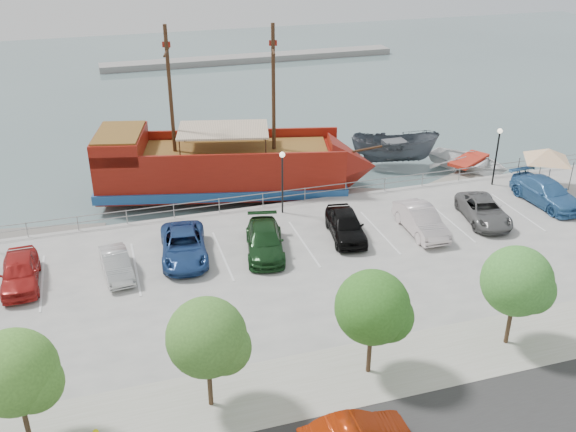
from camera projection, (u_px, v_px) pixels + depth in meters
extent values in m
plane|color=#4A5E5F|center=(314.00, 274.00, 37.52)|extent=(160.00, 160.00, 0.00)
cube|color=gray|center=(389.00, 367.00, 28.49)|extent=(100.00, 4.00, 0.05)
cylinder|color=gray|center=(277.00, 192.00, 43.34)|extent=(50.00, 0.06, 0.06)
cylinder|color=gray|center=(277.00, 197.00, 43.52)|extent=(50.00, 0.06, 0.06)
cube|color=gray|center=(251.00, 58.00, 87.15)|extent=(40.00, 3.00, 0.80)
cube|color=maroon|center=(222.00, 170.00, 46.57)|extent=(18.20, 9.30, 2.83)
cube|color=#1E4B87|center=(223.00, 182.00, 46.98)|extent=(18.59, 9.69, 0.65)
cone|color=maroon|center=(353.00, 167.00, 47.14)|extent=(4.59, 5.88, 5.22)
cube|color=maroon|center=(120.00, 144.00, 45.19)|extent=(4.43, 6.05, 1.52)
cube|color=brown|center=(119.00, 133.00, 44.83)|extent=(4.12, 5.57, 0.13)
cube|color=brown|center=(229.00, 151.00, 45.96)|extent=(14.87, 7.91, 0.16)
cube|color=maroon|center=(222.00, 135.00, 48.12)|extent=(17.00, 4.21, 0.76)
cube|color=maroon|center=(220.00, 160.00, 43.44)|extent=(17.00, 4.21, 0.76)
cylinder|color=#382111|center=(273.00, 89.00, 44.20)|extent=(0.31, 0.31, 8.93)
cylinder|color=#382111|center=(170.00, 91.00, 43.78)|extent=(0.31, 0.31, 8.93)
cylinder|color=#382111|center=(273.00, 50.00, 43.00)|extent=(0.90, 3.21, 0.15)
cylinder|color=#382111|center=(167.00, 51.00, 42.58)|extent=(0.90, 3.21, 0.15)
cube|color=#C9AF8F|center=(223.00, 130.00, 45.24)|extent=(7.09, 5.48, 0.13)
cylinder|color=#382111|center=(364.00, 150.00, 46.61)|extent=(2.68, 0.79, 0.64)
imported|color=#474D56|center=(394.00, 151.00, 52.06)|extent=(7.50, 4.87, 2.72)
imported|color=silver|center=(468.00, 165.00, 51.25)|extent=(7.36, 7.98, 1.35)
cube|color=slate|center=(47.00, 236.00, 41.34)|extent=(7.47, 3.23, 0.41)
cube|color=gray|center=(359.00, 195.00, 47.09)|extent=(7.02, 4.34, 0.39)
cube|color=gray|center=(457.00, 182.00, 49.23)|extent=(7.60, 5.02, 0.42)
cylinder|color=slate|center=(518.00, 172.00, 46.20)|extent=(0.08, 0.08, 2.18)
cylinder|color=slate|center=(541.00, 165.00, 47.43)|extent=(0.08, 0.08, 2.18)
cylinder|color=slate|center=(548.00, 184.00, 44.25)|extent=(0.08, 0.08, 2.18)
cylinder|color=slate|center=(571.00, 176.00, 45.48)|extent=(0.08, 0.08, 2.18)
pyramid|color=silver|center=(549.00, 148.00, 44.99)|extent=(5.09, 5.09, 0.89)
sphere|color=yellow|center=(96.00, 432.00, 24.25)|extent=(0.24, 0.24, 0.24)
cylinder|color=black|center=(282.00, 185.00, 41.77)|extent=(0.12, 0.12, 4.00)
sphere|color=#FFF2CC|center=(282.00, 155.00, 40.84)|extent=(0.36, 0.36, 0.36)
cylinder|color=black|center=(496.00, 159.00, 45.98)|extent=(0.12, 0.12, 4.00)
sphere|color=#FFF2CC|center=(500.00, 131.00, 45.06)|extent=(0.36, 0.36, 0.36)
cylinder|color=#473321|center=(26.00, 421.00, 24.06)|extent=(0.20, 0.20, 2.20)
sphere|color=#407126|center=(14.00, 372.00, 23.04)|extent=(3.20, 3.20, 3.20)
sphere|color=#407126|center=(33.00, 383.00, 23.12)|extent=(2.20, 2.20, 2.20)
cylinder|color=#473321|center=(210.00, 384.00, 25.90)|extent=(0.20, 0.20, 2.20)
sphere|color=#3C6B26|center=(207.00, 337.00, 24.89)|extent=(3.20, 3.20, 3.20)
sphere|color=#3C6B26|center=(224.00, 347.00, 24.97)|extent=(2.20, 2.20, 2.20)
cylinder|color=#473321|center=(369.00, 351.00, 27.75)|extent=(0.20, 0.20, 2.20)
sphere|color=#2B5F1C|center=(372.00, 307.00, 26.73)|extent=(3.20, 3.20, 3.20)
sphere|color=#2B5F1C|center=(388.00, 317.00, 26.81)|extent=(2.20, 2.20, 2.20)
cylinder|color=#473321|center=(509.00, 323.00, 29.59)|extent=(0.20, 0.20, 2.20)
sphere|color=#39762B|center=(517.00, 281.00, 28.58)|extent=(3.20, 3.20, 3.20)
sphere|color=#39762B|center=(531.00, 290.00, 28.66)|extent=(2.20, 2.20, 2.20)
imported|color=#AA1E1B|center=(20.00, 272.00, 34.28)|extent=(2.00, 4.79, 1.62)
imported|color=#B0B0B0|center=(116.00, 264.00, 35.25)|extent=(1.80, 4.14, 1.33)
imported|color=navy|center=(184.00, 246.00, 36.94)|extent=(3.12, 5.79, 1.54)
imported|color=#153718|center=(265.00, 241.00, 37.48)|extent=(3.16, 5.58, 1.52)
imported|color=black|center=(346.00, 225.00, 39.19)|extent=(2.69, 5.10, 1.65)
imported|color=beige|center=(421.00, 220.00, 39.77)|extent=(1.87, 5.01, 1.64)
imported|color=#606060|center=(484.00, 211.00, 41.26)|extent=(3.32, 5.50, 1.43)
imported|color=#33669F|center=(546.00, 192.00, 43.58)|extent=(2.74, 5.87, 1.66)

